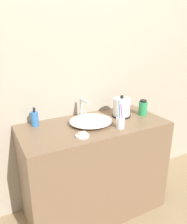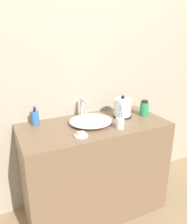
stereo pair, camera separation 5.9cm
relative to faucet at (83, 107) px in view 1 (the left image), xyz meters
name	(u,v)px [view 1 (the left image)]	position (x,y,z in m)	size (l,w,h in m)	color
wall_back	(78,56)	(0.02, 0.12, 0.40)	(6.00, 0.04, 2.60)	#ADA38E
vanity_counter	(94,168)	(0.02, -0.17, -0.50)	(1.15, 0.54, 0.81)	brown
sink_basin	(91,121)	(-0.01, -0.16, -0.07)	(0.34, 0.32, 0.05)	silver
faucet	(83,107)	(0.00, 0.00, 0.00)	(0.06, 0.15, 0.17)	silver
electric_kettle	(121,108)	(0.30, -0.13, -0.02)	(0.16, 0.16, 0.19)	black
toothbrush_cup	(120,122)	(0.15, -0.33, -0.05)	(0.06, 0.06, 0.21)	silver
lotion_bottle	(35,119)	(-0.40, 0.01, -0.04)	(0.06, 0.06, 0.15)	#3370B7
shampoo_bottle	(126,104)	(0.44, -0.01, -0.04)	(0.06, 0.06, 0.14)	#28282D
mouthwash_bottle	(143,108)	(0.49, -0.18, -0.03)	(0.07, 0.07, 0.13)	#2D9956
soap_dish	(82,135)	(-0.16, -0.34, -0.08)	(0.10, 0.10, 0.03)	silver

